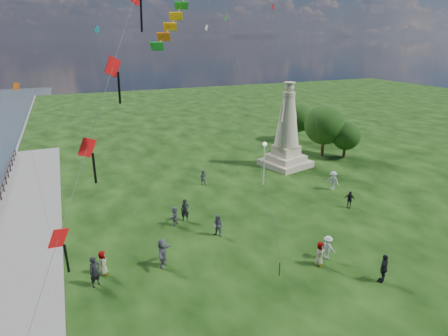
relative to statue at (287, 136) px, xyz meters
name	(u,v)px	position (x,y,z in m)	size (l,w,h in m)	color
statue	(287,136)	(0.00, 0.00, 0.00)	(5.49, 5.49, 9.22)	beige
lamppost	(264,154)	(-5.00, -4.04, -0.37)	(0.40, 0.40, 4.31)	silver
tree_row	(319,124)	(6.81, 3.44, -0.02)	(5.91, 12.55, 6.21)	#382314
person_0	(95,272)	(-21.52, -14.10, -2.53)	(0.69, 0.45, 1.89)	black
person_1	(218,226)	(-12.85, -11.58, -2.64)	(0.82, 0.50, 1.68)	#595960
person_2	(327,247)	(-7.44, -17.01, -2.68)	(1.04, 0.54, 1.61)	silver
person_3	(384,268)	(-5.98, -20.31, -2.58)	(1.06, 0.54, 1.81)	black
person_4	(320,254)	(-8.37, -17.44, -2.67)	(0.79, 0.48, 1.61)	#595960
person_5	(163,253)	(-17.45, -13.73, -2.53)	(1.77, 0.76, 1.91)	#595960
person_6	(185,210)	(-14.30, -8.31, -2.58)	(0.65, 0.43, 1.79)	black
person_7	(203,177)	(-10.40, -1.65, -2.74)	(0.72, 0.44, 1.48)	#595960
person_8	(333,181)	(0.39, -7.70, -2.57)	(1.18, 0.61, 1.82)	silver
person_9	(349,199)	(-0.88, -11.47, -2.74)	(0.87, 0.45, 1.49)	black
person_10	(103,263)	(-21.00, -13.12, -2.69)	(0.77, 0.47, 1.58)	#595960
person_11	(175,216)	(-15.27, -8.73, -2.72)	(1.40, 0.61, 1.52)	#595960
red_kite_train	(111,78)	(-19.78, -15.85, 8.42)	(9.25, 9.35, 19.27)	black
small_kites	(196,25)	(-9.15, 2.93, 11.30)	(28.43, 18.75, 31.07)	#157383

